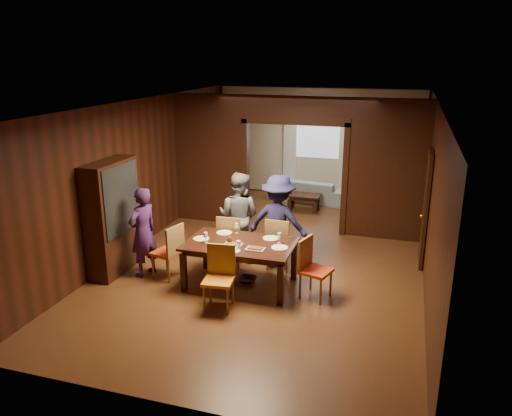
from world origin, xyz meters
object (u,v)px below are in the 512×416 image
(person_purple, at_px, (143,232))
(hutch, at_px, (113,217))
(chair_right, at_px, (316,269))
(chair_far_l, at_px, (232,239))
(person_grey, at_px, (239,216))
(coffee_table, at_px, (304,202))
(dining_table, at_px, (240,264))
(sofa, at_px, (308,190))
(chair_near, at_px, (218,279))
(chair_far_r, at_px, (280,243))
(person_navy, at_px, (278,222))
(chair_left, at_px, (167,251))

(person_purple, height_order, hutch, hutch)
(chair_right, bearing_deg, chair_far_l, 80.34)
(person_grey, xyz_separation_m, hutch, (-1.93, -1.15, 0.16))
(coffee_table, bearing_deg, dining_table, -92.01)
(sofa, bearing_deg, person_grey, 91.42)
(person_grey, relative_size, hutch, 0.84)
(person_grey, bearing_deg, chair_near, 105.45)
(person_purple, relative_size, sofa, 0.79)
(chair_far_r, xyz_separation_m, chair_near, (-0.52, -1.73, 0.00))
(sofa, height_order, chair_far_l, chair_far_l)
(hutch, bearing_deg, sofa, 65.64)
(chair_far_l, bearing_deg, chair_right, 150.81)
(coffee_table, xyz_separation_m, hutch, (-2.48, -4.51, 0.80))
(person_grey, relative_size, dining_table, 0.94)
(person_navy, distance_m, coffee_table, 3.56)
(coffee_table, bearing_deg, person_navy, -85.96)
(person_purple, height_order, person_grey, person_grey)
(sofa, distance_m, chair_far_l, 4.53)
(chair_left, bearing_deg, chair_right, 104.38)
(dining_table, bearing_deg, hutch, -178.24)
(person_grey, xyz_separation_m, chair_left, (-0.92, -1.13, -0.35))
(dining_table, xyz_separation_m, chair_right, (1.29, -0.06, 0.10))
(sofa, relative_size, hutch, 1.00)
(chair_far_r, bearing_deg, chair_far_l, 10.48)
(person_navy, relative_size, sofa, 0.85)
(person_purple, height_order, chair_left, person_purple)
(dining_table, xyz_separation_m, chair_near, (-0.06, -0.84, 0.10))
(person_grey, height_order, chair_right, person_grey)
(chair_far_r, bearing_deg, sofa, -80.98)
(chair_right, bearing_deg, person_navy, 57.91)
(chair_right, relative_size, chair_near, 1.00)
(person_purple, distance_m, hutch, 0.62)
(chair_right, height_order, hutch, hutch)
(chair_near, distance_m, hutch, 2.44)
(chair_right, bearing_deg, chair_near, 136.78)
(chair_far_r, distance_m, chair_near, 1.80)
(person_purple, relative_size, chair_right, 1.63)
(person_purple, distance_m, coffee_table, 4.95)
(chair_near, bearing_deg, chair_right, 23.55)
(sofa, distance_m, chair_left, 5.53)
(hutch, bearing_deg, chair_near, -18.84)
(person_navy, bearing_deg, chair_far_l, 15.01)
(chair_far_l, distance_m, chair_near, 1.67)
(coffee_table, bearing_deg, chair_left, -108.08)
(person_grey, height_order, sofa, person_grey)
(dining_table, xyz_separation_m, hutch, (-2.32, -0.07, 0.62))
(person_grey, xyz_separation_m, dining_table, (0.39, -1.07, -0.46))
(person_purple, distance_m, chair_near, 1.86)
(chair_left, bearing_deg, person_navy, 134.77)
(person_purple, xyz_separation_m, chair_near, (1.67, -0.75, -0.31))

